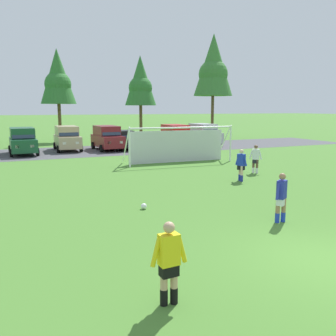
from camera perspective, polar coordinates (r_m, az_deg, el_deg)
ground_plane at (r=22.37m, az=-5.54°, el=-0.00°), size 400.00×400.00×0.00m
parking_lot_strip at (r=32.24m, az=-11.26°, el=2.79°), size 52.00×8.40×0.01m
soccer_ball at (r=13.27m, az=-3.90°, el=-6.15°), size 0.22×0.22×0.22m
soccer_goal at (r=24.47m, az=1.67°, el=3.91°), size 7.50×2.28×2.57m
referee at (r=6.88m, az=0.16°, el=-15.11°), size 0.74×0.26×1.64m
player_striker_near at (r=18.57m, az=11.68°, el=0.45°), size 0.37×0.74×1.64m
player_midfield_center at (r=21.00m, az=13.89°, el=1.41°), size 0.60×0.56×1.64m
player_defender_far at (r=12.15m, az=17.75°, el=-4.58°), size 0.71×0.40×1.64m
parked_car_slot_center_left at (r=31.17m, az=-22.32°, el=4.08°), size 2.26×4.66×2.16m
parked_car_slot_center at (r=32.80m, az=-15.91°, el=4.67°), size 2.18×4.62×2.16m
parked_car_slot_center_right at (r=32.43m, az=-9.75°, el=4.84°), size 2.28×4.67×2.16m
parked_car_slot_right at (r=32.72m, az=-7.17°, el=4.53°), size 2.28×4.33×1.72m
parked_car_slot_far_right at (r=34.22m, az=1.24°, el=5.22°), size 2.16×4.61×2.16m
parked_car_slot_end at (r=36.61m, az=5.73°, el=5.46°), size 2.21×4.64×2.16m
tree_center_back at (r=41.44m, az=-17.33°, el=13.62°), size 3.79×3.79×10.10m
tree_mid_right at (r=42.63m, az=-4.46°, el=13.57°), size 3.66×3.66×9.76m
tree_right_edge at (r=45.21m, az=7.30°, el=15.81°), size 4.73×4.73×12.62m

